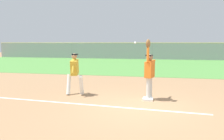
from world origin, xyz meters
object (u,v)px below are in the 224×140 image
Objects in this scene: first_base at (148,99)px; baseball at (135,43)px; runner at (75,71)px; parked_car_tan at (152,53)px; fielder at (149,70)px; parked_car_black at (199,53)px; parked_car_white at (110,53)px.

baseball reaches higher than first_base.
runner is 24.42m from parked_car_tan.
baseball is at bearing 9.10° from fielder.
runner is (-3.03, 0.16, -0.12)m from fielder.
baseball is at bearing -10.61° from runner.
fielder is 0.50× the size of parked_car_tan.
parked_car_tan is (-0.40, 24.53, 0.63)m from first_base.
parked_car_black is (6.55, -0.24, 0.00)m from parked_car_tan.
runner reaches higher than parked_car_white.
first_base is 0.17× the size of fielder.
first_base is 0.22× the size of runner.
parked_car_tan is (-0.43, 24.44, -0.45)m from fielder.
fielder is (0.03, 0.09, 1.08)m from first_base.
first_base is 0.08× the size of parked_car_tan.
runner is at bearing 175.20° from first_base.
runner is 23.24× the size of baseball.
fielder is 0.50× the size of parked_car_white.
parked_car_white and parked_car_black have the same top height.
fielder is at bearing -8.83° from baseball.
fielder reaches higher than first_base.
baseball is 0.02× the size of parked_car_white.
fielder is at bearing 72.39° from first_base.
parked_car_black is at bearing -3.57° from parked_car_white.
parked_car_white is (-3.47, 23.51, -0.32)m from runner.
fielder reaches higher than parked_car_black.
parked_car_black is at bearing 74.51° from baseball.
first_base is 24.64m from parked_car_white.
parked_car_tan is (2.60, 24.28, -0.32)m from runner.
first_base is 3.16m from runner.
parked_car_white is (-6.49, 23.67, -0.45)m from fielder.
parked_car_tan is at bearing -176.99° from parked_car_black.
runner is 23.77m from parked_car_white.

